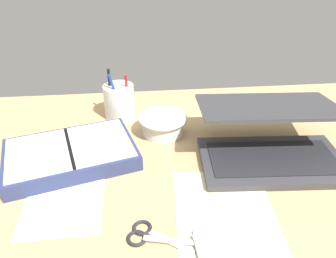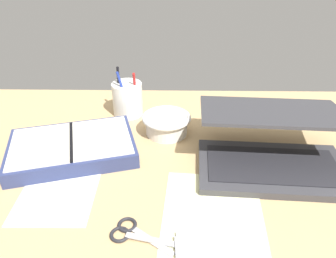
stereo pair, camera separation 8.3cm
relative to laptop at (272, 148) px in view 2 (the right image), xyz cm
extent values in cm
cube|color=tan|center=(-21.56, -6.30, -5.78)|extent=(140.00, 100.00, 2.00)
cube|color=#38383D|center=(-0.19, -3.02, -3.88)|extent=(36.40, 22.24, 1.80)
cube|color=#232328|center=(-0.19, -3.02, -2.86)|extent=(31.84, 16.36, 0.24)
cube|color=#38383D|center=(0.35, 5.66, 6.98)|extent=(36.40, 22.17, 3.47)
cube|color=silver|center=(0.32, 5.19, 6.91)|extent=(33.46, 19.94, 2.73)
cylinder|color=silver|center=(-26.07, 14.32, -2.26)|extent=(11.79, 11.79, 5.04)
torus|color=silver|center=(-26.07, 14.32, 0.26)|extent=(13.87, 13.87, 1.11)
cylinder|color=white|center=(-38.47, 25.79, 0.40)|extent=(9.29, 9.29, 10.36)
cylinder|color=black|center=(-41.00, 26.10, 3.42)|extent=(0.94, 1.93, 14.42)
cylinder|color=#233899|center=(-39.07, 23.30, 3.28)|extent=(4.03, 1.59, 13.95)
cylinder|color=#B21E1E|center=(-35.91, 25.77, 2.94)|extent=(0.82, 3.79, 13.27)
cube|color=navy|center=(-50.25, 3.45, -2.85)|extent=(35.91, 28.46, 3.86)
cube|color=silver|center=(-57.55, 1.42, -0.77)|extent=(19.05, 22.01, 0.30)
cube|color=silver|center=(-42.96, 5.48, -0.77)|extent=(19.05, 22.01, 0.30)
cube|color=black|center=(-50.25, 3.45, -0.62)|extent=(5.81, 18.32, 0.30)
cube|color=#B7B7BC|center=(-28.04, -24.63, -4.18)|extent=(10.28, 3.47, 0.30)
cube|color=#B7B7BC|center=(-28.04, -24.63, -4.48)|extent=(8.93, 7.13, 0.30)
torus|color=#232328|center=(-34.30, -23.20, -4.48)|extent=(3.90, 3.90, 0.70)
torus|color=#232328|center=(-33.17, -20.78, -4.48)|extent=(3.90, 3.90, 0.70)
cube|color=#F4EFB2|center=(-15.98, -18.17, -4.70)|extent=(22.52, 28.36, 0.16)
cube|color=silver|center=(-49.70, -10.68, -4.70)|extent=(16.81, 21.88, 0.16)
cube|color=#99999E|center=(-22.72, -26.94, -4.28)|extent=(2.33, 6.10, 1.00)
cube|color=silver|center=(-22.92, -23.34, -4.28)|extent=(1.26, 1.26, 0.60)
camera|label=1|loc=(-32.65, -65.76, 45.26)|focal=35.00mm
camera|label=2|loc=(-24.37, -66.11, 45.26)|focal=35.00mm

